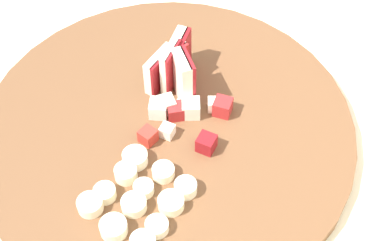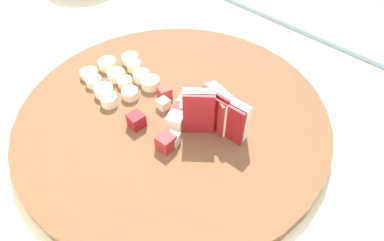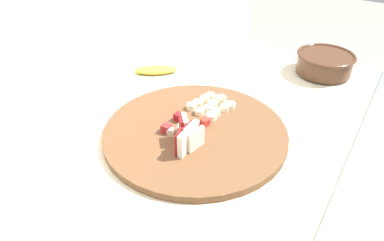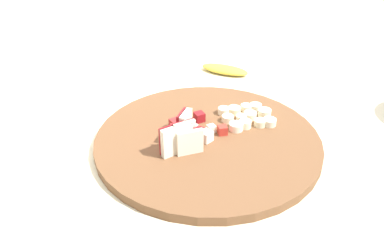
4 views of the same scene
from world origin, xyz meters
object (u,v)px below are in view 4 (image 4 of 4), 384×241
(cutting_board, at_px, (207,139))
(apple_wedge_fan, at_px, (182,136))
(banana_slice_rows, at_px, (247,116))
(apple_dice_pile, at_px, (197,129))
(banana_peel, at_px, (225,70))

(cutting_board, xyz_separation_m, apple_wedge_fan, (-0.07, -0.02, 0.04))
(cutting_board, xyz_separation_m, banana_slice_rows, (0.11, 0.02, 0.02))
(banana_slice_rows, bearing_deg, apple_wedge_fan, -168.56)
(cutting_board, distance_m, banana_slice_rows, 0.11)
(apple_dice_pile, height_order, banana_slice_rows, apple_dice_pile)
(apple_wedge_fan, relative_size, banana_peel, 0.58)
(banana_peel, bearing_deg, cutting_board, -127.90)
(cutting_board, distance_m, banana_peel, 0.37)
(apple_wedge_fan, xyz_separation_m, banana_peel, (0.30, 0.31, -0.04))
(apple_dice_pile, relative_size, banana_slice_rows, 0.82)
(apple_dice_pile, bearing_deg, banana_slice_rows, -0.09)
(cutting_board, height_order, apple_wedge_fan, apple_wedge_fan)
(cutting_board, height_order, apple_dice_pile, apple_dice_pile)
(banana_slice_rows, bearing_deg, apple_dice_pile, 179.91)
(apple_dice_pile, bearing_deg, cutting_board, -45.60)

